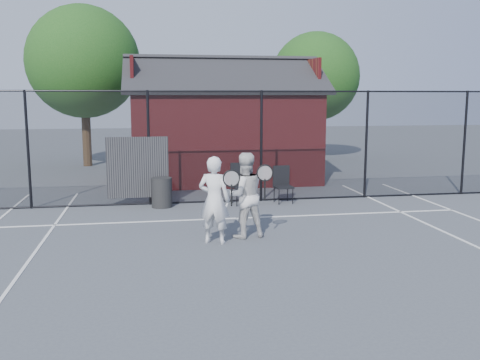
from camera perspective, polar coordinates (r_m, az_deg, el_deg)
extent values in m
plane|color=#44484E|center=(9.74, 2.57, -8.04)|extent=(80.00, 80.00, 0.00)
cube|color=silver|center=(12.58, -0.34, -4.09)|extent=(11.00, 0.06, 0.01)
cube|color=silver|center=(12.44, -0.22, -4.24)|extent=(0.06, 0.30, 0.01)
cylinder|color=black|center=(14.48, -21.67, 2.99)|extent=(0.07, 0.07, 3.00)
cylinder|color=black|center=(14.16, -9.70, 3.37)|extent=(0.07, 0.07, 3.00)
cylinder|color=black|center=(14.47, 2.28, 3.61)|extent=(0.07, 0.07, 3.00)
cylinder|color=black|center=(15.38, 13.31, 3.69)|extent=(0.07, 0.07, 3.00)
cylinder|color=black|center=(16.77, 22.81, 3.65)|extent=(0.07, 0.07, 3.00)
cylinder|color=black|center=(14.24, -1.68, 9.45)|extent=(22.00, 0.04, 0.04)
cylinder|color=black|center=(14.51, -1.62, -2.24)|extent=(22.00, 0.04, 0.04)
cube|color=black|center=(14.30, -1.65, 3.55)|extent=(22.00, 3.00, 0.01)
cube|color=black|center=(14.20, -10.86, 1.32)|extent=(1.60, 0.04, 1.60)
cube|color=maroon|center=(18.32, -1.86, 4.73)|extent=(6.00, 4.00, 3.00)
cube|color=black|center=(17.29, -1.43, 11.22)|extent=(6.50, 2.36, 1.32)
cube|color=black|center=(19.27, -2.30, 10.98)|extent=(6.50, 2.36, 1.32)
cube|color=maroon|center=(18.12, -11.35, 10.95)|extent=(0.10, 2.80, 1.06)
cube|color=maroon|center=(18.91, 7.17, 10.96)|extent=(0.10, 2.80, 1.06)
cylinder|color=black|center=(22.79, -16.04, 4.61)|extent=(0.36, 0.36, 2.52)
sphere|color=#144112|center=(22.78, -16.37, 12.00)|extent=(4.48, 4.48, 4.48)
cylinder|color=black|center=(24.82, 7.93, 4.86)|extent=(0.36, 0.36, 2.23)
sphere|color=#144112|center=(24.77, 8.06, 10.88)|extent=(3.97, 3.97, 3.97)
imported|color=silver|center=(10.34, -2.76, -2.15)|extent=(0.74, 0.63, 1.71)
torus|color=black|center=(9.96, -0.92, 0.17)|extent=(0.34, 0.03, 0.34)
cylinder|color=black|center=(10.01, -0.91, -1.64)|extent=(0.03, 0.03, 0.41)
imported|color=silver|center=(10.77, 0.46, -1.64)|extent=(0.93, 0.78, 1.73)
torus|color=black|center=(10.42, 2.67, 0.76)|extent=(0.34, 0.03, 0.34)
cylinder|color=black|center=(10.47, 2.66, -0.99)|extent=(0.03, 0.03, 0.41)
cube|color=black|center=(14.10, 0.23, -0.49)|extent=(0.58, 0.60, 1.07)
cube|color=black|center=(14.34, 4.66, -0.56)|extent=(0.51, 0.53, 0.97)
cylinder|color=black|center=(13.92, -8.34, -1.33)|extent=(0.58, 0.58, 0.77)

